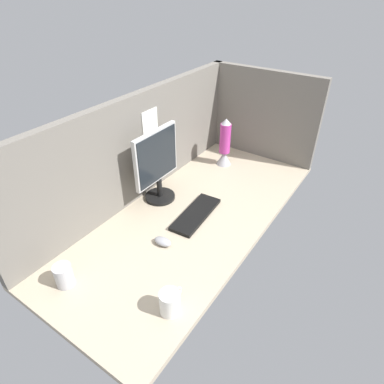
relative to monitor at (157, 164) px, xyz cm
name	(u,v)px	position (x,y,z in cm)	size (l,w,h in cm)	color
ground_plane	(192,215)	(-1.14, -25.11, -24.86)	(180.00, 80.00, 3.00)	tan
cubicle_wall_back	(138,147)	(-1.12, 12.38, 7.37)	(180.00, 5.50, 61.43)	slate
cubicle_wall_side	(262,114)	(86.36, -25.11, 7.36)	(5.00, 80.00, 61.43)	slate
monitor	(157,164)	(0.00, 0.00, 0.00)	(34.35, 18.00, 43.59)	black
keyboard	(196,214)	(-2.20, -28.18, -22.36)	(37.00, 13.00, 2.00)	black
mouse	(163,241)	(-30.81, -27.16, -21.66)	(5.60, 9.60, 3.40)	#99999E
mug_ceramic_white	(170,302)	(-59.61, -53.94, -18.01)	(12.09, 8.45, 10.65)	white
mug_steel	(64,275)	(-74.51, -7.62, -18.00)	(7.98, 7.98, 10.73)	#B2B2B7
lava_lamp	(225,146)	(58.32, -11.74, -9.17)	(10.34, 10.34, 33.83)	#A5A5AD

